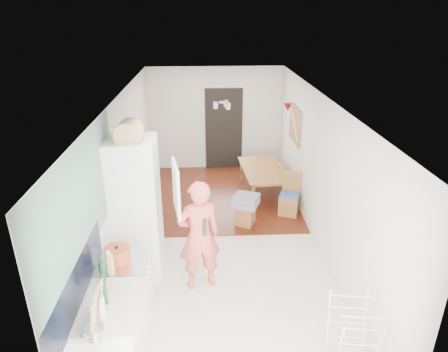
{
  "coord_description": "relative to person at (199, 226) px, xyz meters",
  "views": [
    {
      "loc": [
        -0.27,
        -5.9,
        3.78
      ],
      "look_at": [
        0.04,
        0.2,
        1.17
      ],
      "focal_mm": 32.0,
      "sensor_mm": 36.0,
      "label": 1
    }
  ],
  "objects": [
    {
      "name": "room_shell",
      "position": [
        0.37,
        1.11,
        0.27
      ],
      "size": [
        3.2,
        7.0,
        2.5
      ],
      "primitive_type": null,
      "color": "silver",
      "rests_on": "ground"
    },
    {
      "name": "floor",
      "position": [
        0.37,
        1.11,
        -0.98
      ],
      "size": [
        3.2,
        7.0,
        0.01
      ],
      "primitive_type": "cube",
      "color": "beige",
      "rests_on": "ground"
    },
    {
      "name": "wood_floor_overlay",
      "position": [
        0.37,
        2.96,
        -0.97
      ],
      "size": [
        3.2,
        3.3,
        0.01
      ],
      "primitive_type": "cube",
      "color": "#5F2516",
      "rests_on": "room_shell"
    },
    {
      "name": "sage_wall_panel",
      "position": [
        -1.22,
        -0.89,
        0.87
      ],
      "size": [
        0.02,
        3.0,
        1.3
      ],
      "primitive_type": "cube",
      "color": "slate",
      "rests_on": "room_shell"
    },
    {
      "name": "tile_splashback",
      "position": [
        -1.21,
        -1.44,
        0.17
      ],
      "size": [
        0.02,
        1.9,
        0.5
      ],
      "primitive_type": "cube",
      "color": "black",
      "rests_on": "room_shell"
    },
    {
      "name": "doorway_recess",
      "position": [
        0.57,
        4.59,
        0.02
      ],
      "size": [
        0.9,
        0.04,
        2.0
      ],
      "primitive_type": "cube",
      "color": "black",
      "rests_on": "room_shell"
    },
    {
      "name": "base_cabinet",
      "position": [
        -0.93,
        -1.44,
        -0.55
      ],
      "size": [
        0.6,
        0.9,
        0.86
      ],
      "primitive_type": "cube",
      "color": "white",
      "rests_on": "room_shell"
    },
    {
      "name": "worktop",
      "position": [
        -0.93,
        -1.44,
        -0.09
      ],
      "size": [
        0.62,
        0.92,
        0.06
      ],
      "primitive_type": "cube",
      "color": "beige",
      "rests_on": "room_shell"
    },
    {
      "name": "range_cooker",
      "position": [
        -0.93,
        -0.69,
        -0.54
      ],
      "size": [
        0.6,
        0.6,
        0.88
      ],
      "primitive_type": "cube",
      "color": "white",
      "rests_on": "room_shell"
    },
    {
      "name": "cooker_top",
      "position": [
        -0.93,
        -0.69,
        -0.08
      ],
      "size": [
        0.6,
        0.6,
        0.04
      ],
      "primitive_type": "cube",
      "color": "#B7B7B9",
      "rests_on": "room_shell"
    },
    {
      "name": "fridge_housing",
      "position": [
        -0.9,
        0.33,
        0.1
      ],
      "size": [
        0.66,
        0.66,
        2.15
      ],
      "primitive_type": "cube",
      "color": "white",
      "rests_on": "room_shell"
    },
    {
      "name": "fridge_door",
      "position": [
        -0.29,
        0.03,
        0.57
      ],
      "size": [
        0.14,
        0.56,
        0.7
      ],
      "primitive_type": "cube",
      "rotation": [
        0.0,
        0.0,
        -1.4
      ],
      "color": "white",
      "rests_on": "room_shell"
    },
    {
      "name": "fridge_interior",
      "position": [
        -0.59,
        0.33,
        0.57
      ],
      "size": [
        0.02,
        0.52,
        0.66
      ],
      "primitive_type": "cube",
      "color": "white",
      "rests_on": "room_shell"
    },
    {
      "name": "pinboard",
      "position": [
        1.95,
        3.01,
        0.57
      ],
      "size": [
        0.03,
        0.9,
        0.7
      ],
      "primitive_type": "cube",
      "color": "tan",
      "rests_on": "room_shell"
    },
    {
      "name": "pinboard_frame",
      "position": [
        1.94,
        3.01,
        0.57
      ],
      "size": [
        0.0,
        0.94,
        0.74
      ],
      "primitive_type": "cube",
      "color": "olive",
      "rests_on": "room_shell"
    },
    {
      "name": "wall_sconce",
      "position": [
        1.91,
        3.66,
        0.77
      ],
      "size": [
        0.18,
        0.18,
        0.16
      ],
      "primitive_type": "cone",
      "color": "maroon",
      "rests_on": "room_shell"
    },
    {
      "name": "person",
      "position": [
        0.0,
        0.0,
        0.0
      ],
      "size": [
        0.81,
        0.63,
        1.96
      ],
      "primitive_type": "imported",
      "rotation": [
        0.0,
        0.0,
        3.39
      ],
      "color": "#EF5956",
      "rests_on": "floor"
    },
    {
      "name": "dining_table",
      "position": [
        1.39,
        3.07,
        -0.74
      ],
      "size": [
        0.85,
        1.41,
        0.48
      ],
      "primitive_type": "imported",
      "rotation": [
        0.0,
        0.0,
        1.64
      ],
      "color": "olive",
      "rests_on": "floor"
    },
    {
      "name": "dining_chair",
      "position": [
        1.72,
        2.08,
        -0.55
      ],
      "size": [
        0.46,
        0.46,
        0.85
      ],
      "primitive_type": null,
      "rotation": [
        0.0,
        0.0,
        -0.37
      ],
      "color": "olive",
      "rests_on": "floor"
    },
    {
      "name": "stool",
      "position": [
        0.83,
        1.71,
        -0.77
      ],
      "size": [
        0.42,
        0.42,
        0.42
      ],
      "primitive_type": null,
      "rotation": [
        0.0,
        0.0,
        -0.43
      ],
      "color": "olive",
      "rests_on": "floor"
    },
    {
      "name": "grey_drape",
      "position": [
        0.83,
        1.67,
        -0.47
      ],
      "size": [
        0.56,
        0.56,
        0.19
      ],
      "primitive_type": "cube",
      "rotation": [
        0.0,
        0.0,
        -0.38
      ],
      "color": "gray",
      "rests_on": "stool"
    },
    {
      "name": "drying_rack",
      "position": [
        1.68,
        -1.53,
        -0.54
      ],
      "size": [
        0.5,
        0.46,
        0.87
      ],
      "primitive_type": null,
      "rotation": [
        0.0,
        0.0,
        -0.15
      ],
      "color": "white",
      "rests_on": "floor"
    },
    {
      "name": "bread_bin",
      "position": [
        -0.88,
        0.27,
        1.27
      ],
      "size": [
        0.44,
        0.43,
        0.19
      ],
      "primitive_type": null,
      "rotation": [
        0.0,
        0.0,
        -0.25
      ],
      "color": "tan",
      "rests_on": "fridge_housing"
    },
    {
      "name": "red_casserole",
      "position": [
        -0.98,
        -0.67,
        0.03
      ],
      "size": [
        0.32,
        0.32,
        0.18
      ],
      "primitive_type": "cylinder",
      "rotation": [
        0.0,
        0.0,
        0.03
      ],
      "color": "#C44122",
      "rests_on": "cooker_top"
    },
    {
      "name": "steel_pan",
      "position": [
        -0.97,
        -1.87,
        -0.01
      ],
      "size": [
        0.21,
        0.21,
        0.1
      ],
      "primitive_type": "cylinder",
      "rotation": [
        0.0,
        0.0,
        0.07
      ],
      "color": "#B7B7B9",
      "rests_on": "worktop"
    },
    {
      "name": "held_bottle",
      "position": [
        0.08,
        -0.11,
        0.05
      ],
      "size": [
        0.05,
        0.05,
        0.24
      ],
      "primitive_type": "cylinder",
      "color": "#173D21",
      "rests_on": "person"
    },
    {
      "name": "bottle_a",
      "position": [
        -0.96,
        -1.42,
        0.08
      ],
      "size": [
        0.07,
        0.07,
        0.29
      ],
      "primitive_type": "cylinder",
      "rotation": [
        0.0,
        0.0,
        -0.05
      ],
      "color": "#173D21",
      "rests_on": "worktop"
    },
    {
      "name": "bottle_b",
      "position": [
        -1.06,
        -1.08,
        0.08
      ],
      "size": [
        0.07,
        0.07,
        0.28
      ],
      "primitive_type": "cylinder",
      "rotation": [
        0.0,
        0.0,
        0.18
      ],
      "color": "#173D21",
      "rests_on": "worktop"
    },
    {
      "name": "bottle_c",
      "position": [
        -0.96,
        -1.61,
        0.06
      ],
      "size": [
        0.11,
        0.11,
        0.24
      ],
      "primitive_type": "cylinder",
      "rotation": [
        0.0,
        0.0,
        0.11
      ],
      "color": "beige",
      "rests_on": "worktop"
    },
    {
      "name": "pepper_mill_front",
      "position": [
        -0.99,
        -0.91,
        0.04
      ],
      "size": [
        0.07,
        0.07,
        0.2
      ],
      "primitive_type": "cylinder",
      "rotation": [
        0.0,
        0.0,
        -0.26
      ],
      "color": "tan",
      "rests_on": "worktop"
    },
    {
      "name": "pepper_mill_back",
      "position": [
        -1.03,
        -0.91,
        0.06
      ],
      "size": [
        0.07,
        0.07,
        0.24
      ],
      "primitive_type": "cylinder",
      "rotation": [
        0.0,
        0.0,
        0.01
      ],
      "color": "tan",
      "rests_on": "worktop"
    },
    {
      "name": "chopping_boards",
      "position": [
        -0.95,
        -1.74,
        0.15
      ],
      "size": [
        0.1,
        0.31,
        0.42
      ],
      "primitive_type": null,
      "rotation": [
        0.0,
        0.0,
        -0.17
      ],
      "color": "tan",
      "rests_on": "worktop"
    }
  ]
}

